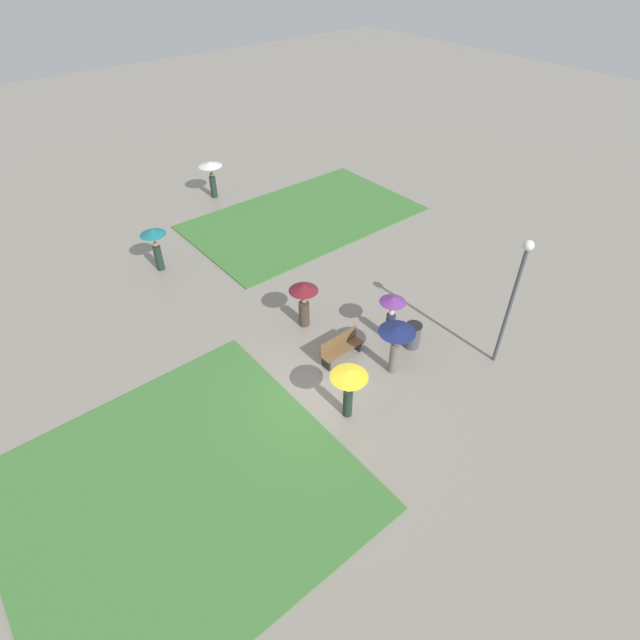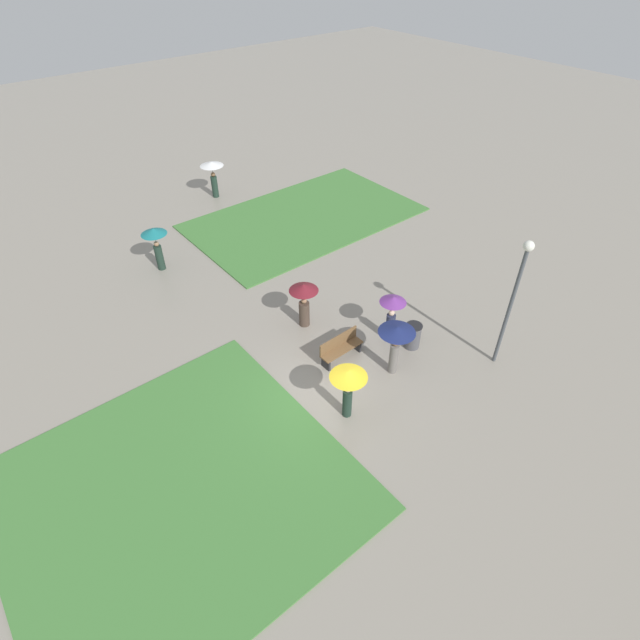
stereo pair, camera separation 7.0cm
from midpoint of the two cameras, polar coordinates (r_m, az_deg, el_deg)
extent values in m
plane|color=gray|center=(15.60, 0.79, -8.72)|extent=(90.00, 90.00, 0.00)
cube|color=#427A38|center=(14.10, -15.77, -18.23)|extent=(8.41, 8.15, 0.06)
cube|color=#427A38|center=(24.83, -1.68, 11.64)|extent=(10.83, 6.50, 0.06)
cube|color=brown|center=(16.49, 2.63, -3.35)|extent=(1.59, 0.45, 0.05)
cube|color=brown|center=(16.42, 2.23, -2.39)|extent=(1.58, 0.08, 0.45)
cube|color=#232326|center=(16.31, 0.80, -5.00)|extent=(0.09, 0.38, 0.40)
cube|color=#232326|center=(17.01, 4.33, -2.87)|extent=(0.09, 0.38, 0.40)
cylinder|color=#474C51|center=(16.38, 20.90, 1.03)|extent=(0.12, 0.12, 4.25)
sphere|color=white|center=(15.17, 22.87, 7.79)|extent=(0.32, 0.32, 0.32)
cylinder|color=#4C4C51|center=(17.22, 10.66, -1.83)|extent=(0.53, 0.53, 0.90)
cylinder|color=black|center=(16.92, 10.85, -0.65)|extent=(0.57, 0.57, 0.03)
cylinder|color=slate|center=(16.14, 8.51, -4.36)|extent=(0.41, 0.41, 1.12)
sphere|color=brown|center=(15.70, 8.74, -2.62)|extent=(0.20, 0.20, 0.20)
cylinder|color=#4C4C4F|center=(15.51, 8.84, -1.87)|extent=(0.02, 0.02, 0.35)
cone|color=navy|center=(15.34, 8.94, -1.10)|extent=(1.17, 1.17, 0.20)
cylinder|color=#47382D|center=(17.80, -1.70, 0.72)|extent=(0.50, 0.50, 0.97)
sphere|color=#997051|center=(17.44, -1.73, 2.21)|extent=(0.19, 0.19, 0.19)
cylinder|color=#4C4C4F|center=(17.28, -1.75, 2.93)|extent=(0.02, 0.02, 0.35)
cone|color=maroon|center=(17.10, -1.77, 3.74)|extent=(1.03, 1.03, 0.25)
cylinder|color=#1E3328|center=(14.78, 3.26, -9.43)|extent=(0.30, 0.30, 1.01)
sphere|color=beige|center=(14.32, 3.35, -7.80)|extent=(0.23, 0.23, 0.23)
cylinder|color=#4C4C4F|center=(14.11, 3.39, -7.00)|extent=(0.02, 0.02, 0.35)
cone|color=gold|center=(13.89, 3.44, -6.15)|extent=(1.09, 1.09, 0.25)
cylinder|color=#282D47|center=(17.35, 8.12, -0.78)|extent=(0.42, 0.42, 1.04)
sphere|color=beige|center=(16.96, 8.31, 0.82)|extent=(0.20, 0.20, 0.20)
cylinder|color=#4C4C4F|center=(16.79, 8.40, 1.55)|extent=(0.02, 0.02, 0.35)
cone|color=#703389|center=(16.63, 8.48, 2.30)|extent=(0.90, 0.90, 0.20)
cylinder|color=#1E3328|center=(27.25, -11.86, 14.69)|extent=(0.34, 0.34, 1.10)
sphere|color=brown|center=(26.98, -12.05, 15.96)|extent=(0.22, 0.22, 0.22)
cylinder|color=#4C4C4F|center=(26.87, -12.14, 16.51)|extent=(0.02, 0.02, 0.35)
cone|color=white|center=(26.77, -12.22, 17.05)|extent=(1.19, 1.19, 0.20)
cylinder|color=#1E3328|center=(21.74, -17.77, 6.82)|extent=(0.44, 0.44, 1.09)
sphere|color=#997051|center=(21.42, -18.11, 8.27)|extent=(0.21, 0.21, 0.21)
cylinder|color=#4C4C4F|center=(21.29, -18.26, 8.91)|extent=(0.02, 0.02, 0.35)
cone|color=#197075|center=(21.15, -18.42, 9.59)|extent=(1.04, 1.04, 0.24)
camera|label=1|loc=(0.03, -89.88, 0.10)|focal=28.00mm
camera|label=2|loc=(0.03, 90.12, -0.10)|focal=28.00mm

